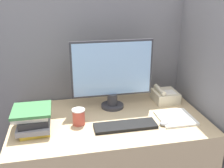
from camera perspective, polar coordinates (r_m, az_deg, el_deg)
cubicle_panel_rear at (r=2.22m, az=-2.76°, el=-0.85°), size 1.74×0.04×1.61m
cubicle_panel_right at (r=2.10m, az=18.55°, el=-3.24°), size 0.04×0.84×1.61m
desk at (r=2.06m, az=-0.62°, el=-16.54°), size 1.34×0.78×0.74m
monitor at (r=1.92m, az=0.07°, el=2.10°), size 0.61×0.17×0.51m
keyboard at (r=1.74m, az=2.93°, el=-9.06°), size 0.41×0.13×0.02m
mouse at (r=1.79m, az=11.22°, el=-8.44°), size 0.06×0.05×0.03m
coffee_cup at (r=1.77m, az=-7.26°, el=-7.08°), size 0.09×0.09×0.11m
book_stack at (r=1.76m, az=-16.83°, el=-7.27°), size 0.24×0.28×0.15m
desk_telephone at (r=2.15m, az=11.43°, el=-2.50°), size 0.18×0.20×0.12m
paper_pile at (r=1.90m, az=13.65°, el=-7.15°), size 0.24×0.24×0.02m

